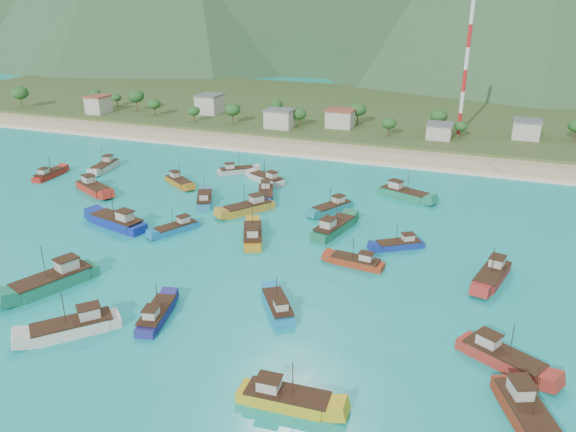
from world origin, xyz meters
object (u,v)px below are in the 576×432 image
(boat_12, at_px, (267,179))
(boat_17, at_px, (334,228))
(boat_13, at_px, (54,281))
(boat_21, at_px, (278,307))
(boat_10, at_px, (399,245))
(boat_4, at_px, (157,315))
(boat_19, at_px, (179,182))
(boat_16, at_px, (492,276))
(boat_30, at_px, (248,208))
(boat_24, at_px, (176,228))
(boat_7, at_px, (404,194))
(boat_8, at_px, (527,416))
(boat_33, at_px, (205,200))
(boat_0, at_px, (118,222))
(boat_23, at_px, (74,327))
(boat_26, at_px, (502,358))
(boat_27, at_px, (286,399))
(boat_6, at_px, (105,167))
(boat_9, at_px, (332,208))
(boat_31, at_px, (253,236))
(boat_2, at_px, (49,175))
(boat_22, at_px, (356,262))
(boat_28, at_px, (94,188))
(boat_1, at_px, (236,171))
(boat_18, at_px, (266,194))
(radio_tower, at_px, (466,70))

(boat_12, relative_size, boat_17, 0.85)
(boat_13, height_order, boat_21, boat_13)
(boat_10, bearing_deg, boat_21, 121.57)
(boat_4, height_order, boat_19, boat_19)
(boat_16, bearing_deg, boat_4, 47.24)
(boat_30, bearing_deg, boat_24, 92.77)
(boat_7, height_order, boat_16, boat_7)
(boat_8, relative_size, boat_33, 1.19)
(boat_0, distance_m, boat_13, 25.17)
(boat_23, xyz_separation_m, boat_26, (56.30, 13.49, -0.07))
(boat_7, distance_m, boat_23, 79.41)
(boat_13, xyz_separation_m, boat_27, (45.00, -12.99, -0.30))
(boat_13, xyz_separation_m, boat_19, (-8.00, 52.35, -0.42))
(boat_10, bearing_deg, boat_12, 20.48)
(boat_6, distance_m, boat_9, 66.37)
(boat_6, distance_m, boat_31, 62.50)
(boat_2, relative_size, boat_26, 0.85)
(boat_31, bearing_deg, boat_33, 117.54)
(boat_7, xyz_separation_m, boat_10, (3.93, -27.77, -0.33))
(boat_21, bearing_deg, boat_24, 110.34)
(boat_10, xyz_separation_m, boat_17, (-13.55, 2.73, 0.34))
(boat_10, relative_size, boat_22, 0.93)
(boat_22, distance_m, boat_24, 37.43)
(boat_17, height_order, boat_24, boat_17)
(boat_16, distance_m, boat_22, 22.52)
(boat_27, height_order, boat_33, boat_27)
(boat_30, bearing_deg, boat_8, 173.81)
(boat_22, xyz_separation_m, boat_27, (0.96, -37.61, 0.17))
(boat_19, bearing_deg, boat_31, 84.90)
(boat_4, xyz_separation_m, boat_16, (45.54, 29.69, 0.17))
(boat_19, relative_size, boat_28, 0.80)
(boat_12, relative_size, boat_26, 0.93)
(boat_21, relative_size, boat_31, 0.83)
(boat_21, bearing_deg, boat_22, 33.90)
(boat_1, xyz_separation_m, boat_2, (-43.78, -19.94, 0.01))
(boat_24, xyz_separation_m, boat_27, (38.33, -39.78, 0.17))
(boat_4, xyz_separation_m, boat_31, (1.78, 30.81, 0.15))
(boat_12, distance_m, boat_16, 64.70)
(boat_6, bearing_deg, boat_19, 160.13)
(boat_31, bearing_deg, boat_26, -51.85)
(boat_17, bearing_deg, boat_18, 158.67)
(boat_7, height_order, boat_8, boat_8)
(boat_12, distance_m, boat_17, 34.65)
(boat_24, height_order, boat_33, boat_33)
(boat_6, height_order, boat_19, boat_6)
(boat_2, bearing_deg, boat_6, 45.93)
(boat_9, bearing_deg, boat_4, 104.60)
(boat_21, height_order, boat_27, boat_27)
(radio_tower, height_order, boat_27, radio_tower)
(boat_28, xyz_separation_m, boat_30, (39.98, 1.01, -0.05))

